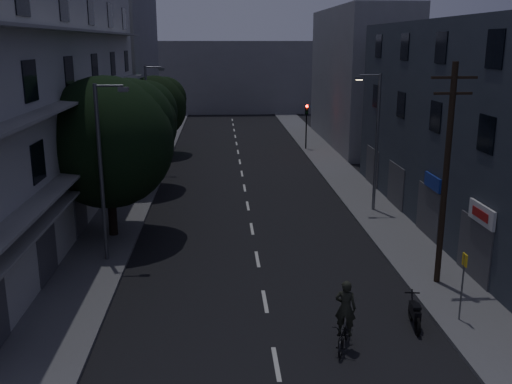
{
  "coord_description": "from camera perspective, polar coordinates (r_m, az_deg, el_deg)",
  "views": [
    {
      "loc": [
        -1.67,
        -13.97,
        9.86
      ],
      "look_at": [
        0.0,
        12.0,
        3.0
      ],
      "focal_mm": 40.0,
      "sensor_mm": 36.0,
      "label": 1
    }
  ],
  "objects": [
    {
      "name": "street_lamp_right",
      "position": [
        33.9,
        11.82,
        5.53
      ],
      "size": [
        1.51,
        0.25,
        8.0
      ],
      "color": "slate",
      "rests_on": "sidewalk_right"
    },
    {
      "name": "street_lamp_left_near",
      "position": [
        26.16,
        -15.05,
        2.66
      ],
      "size": [
        1.51,
        0.25,
        8.0
      ],
      "color": "#53565B",
      "rests_on": "sidewalk_left"
    },
    {
      "name": "traffic_signal_far_left",
      "position": [
        55.44,
        -8.62,
        7.6
      ],
      "size": [
        0.28,
        0.37,
        4.1
      ],
      "color": "black",
      "rests_on": "sidewalk_left"
    },
    {
      "name": "ground",
      "position": [
        40.23,
        -1.19,
        0.58
      ],
      "size": [
        160.0,
        160.0,
        0.0
      ],
      "primitive_type": "plane",
      "color": "black",
      "rests_on": "ground"
    },
    {
      "name": "building_far_left",
      "position": [
        62.85,
        -13.47,
        12.69
      ],
      "size": [
        6.0,
        20.0,
        16.0
      ],
      "primitive_type": "cube",
      "color": "slate",
      "rests_on": "ground"
    },
    {
      "name": "building_far_right",
      "position": [
        57.71,
        10.23,
        11.21
      ],
      "size": [
        6.0,
        20.0,
        13.0
      ],
      "primitive_type": "cube",
      "color": "slate",
      "rests_on": "ground"
    },
    {
      "name": "utility_pole",
      "position": [
        23.93,
        18.48,
        1.95
      ],
      "size": [
        1.8,
        0.24,
        9.0
      ],
      "color": "black",
      "rests_on": "sidewalk_right"
    },
    {
      "name": "cyclist",
      "position": [
        19.5,
        8.86,
        -13.07
      ],
      "size": [
        1.31,
        2.01,
        2.41
      ],
      "rotation": [
        0.0,
        0.0,
        -0.37
      ],
      "color": "black",
      "rests_on": "ground"
    },
    {
      "name": "tree_mid",
      "position": [
        39.35,
        -12.18,
        7.0
      ],
      "size": [
        6.01,
        6.01,
        7.39
      ],
      "color": "black",
      "rests_on": "sidewalk_left"
    },
    {
      "name": "building_left",
      "position": [
        33.71,
        -21.74,
        8.86
      ],
      "size": [
        7.0,
        36.0,
        14.0
      ],
      "color": "#B2B2AD",
      "rests_on": "ground"
    },
    {
      "name": "bus_stop_sign",
      "position": [
        21.65,
        20.02,
        -7.78
      ],
      "size": [
        0.06,
        0.35,
        2.52
      ],
      "color": "#595B60",
      "rests_on": "sidewalk_right"
    },
    {
      "name": "building_far_end",
      "position": [
        84.13,
        -2.59,
        11.45
      ],
      "size": [
        24.0,
        8.0,
        10.0
      ],
      "primitive_type": "cube",
      "color": "slate",
      "rests_on": "ground"
    },
    {
      "name": "sidewalk_right",
      "position": [
        41.21,
        9.29,
        0.84
      ],
      "size": [
        3.0,
        90.0,
        0.15
      ],
      "primitive_type": "cube",
      "color": "#565659",
      "rests_on": "ground"
    },
    {
      "name": "lane_markings",
      "position": [
        46.31,
        -1.53,
        2.48
      ],
      "size": [
        0.15,
        60.5,
        0.01
      ],
      "color": "beige",
      "rests_on": "ground"
    },
    {
      "name": "traffic_signal_far_right",
      "position": [
        53.55,
        5.07,
        7.46
      ],
      "size": [
        0.28,
        0.37,
        4.1
      ],
      "color": "black",
      "rests_on": "sidewalk_right"
    },
    {
      "name": "motorcycle",
      "position": [
        21.51,
        15.58,
        -11.71
      ],
      "size": [
        0.54,
        1.84,
        1.18
      ],
      "rotation": [
        0.0,
        0.0,
        -0.14
      ],
      "color": "black",
      "rests_on": "ground"
    },
    {
      "name": "sidewalk_left",
      "position": [
        40.6,
        -11.82,
        0.51
      ],
      "size": [
        3.0,
        90.0,
        0.15
      ],
      "primitive_type": "cube",
      "color": "#565659",
      "rests_on": "ground"
    },
    {
      "name": "tree_far",
      "position": [
        51.7,
        -10.03,
        8.57
      ],
      "size": [
        5.58,
        5.58,
        6.9
      ],
      "color": "black",
      "rests_on": "sidewalk_left"
    },
    {
      "name": "street_lamp_left_far",
      "position": [
        44.53,
        -10.66,
        7.73
      ],
      "size": [
        1.51,
        0.25,
        8.0
      ],
      "color": "slate",
      "rests_on": "sidewalk_left"
    },
    {
      "name": "tree_near",
      "position": [
        29.53,
        -14.48,
        5.33
      ],
      "size": [
        6.61,
        6.61,
        8.16
      ],
      "color": "black",
      "rests_on": "sidewalk_left"
    },
    {
      "name": "building_right",
      "position": [
        31.43,
        22.25,
        5.69
      ],
      "size": [
        6.19,
        28.0,
        11.0
      ],
      "color": "#2E343E",
      "rests_on": "ground"
    }
  ]
}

